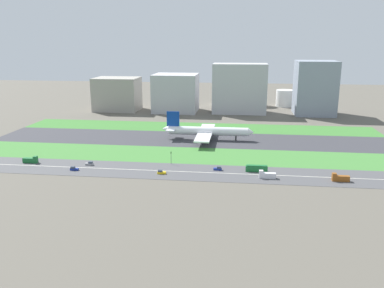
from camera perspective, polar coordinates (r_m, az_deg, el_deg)
name	(u,v)px	position (r m, az deg, el deg)	size (l,w,h in m)	color
ground_plane	(192,139)	(283.87, 0.00, 0.68)	(800.00, 800.00, 0.00)	#5B564C
runway	(192,139)	(283.86, 0.00, 0.69)	(280.00, 46.00, 0.10)	#38383D
grass_median_north	(198,127)	(323.55, 0.90, 2.41)	(280.00, 36.00, 0.10)	#3D7A33
grass_median_south	(184,155)	(244.59, -1.20, -1.58)	(280.00, 36.00, 0.10)	#427F38
highway	(175,171)	(214.40, -2.44, -3.93)	(280.00, 28.00, 0.10)	#4C4C4F
highway_centerline	(175,171)	(214.39, -2.44, -3.91)	(266.00, 0.50, 0.01)	silver
airliner	(206,131)	(281.42, 1.98, 1.86)	(65.00, 56.00, 19.70)	white
truck_0	(340,178)	(212.32, 20.41, -4.58)	(8.40, 2.50, 4.00)	brown
car_2	(161,172)	(210.62, -4.42, -4.05)	(4.40, 1.80, 2.00)	yellow
truck_2	(267,175)	(206.85, 10.65, -4.39)	(8.40, 2.50, 4.00)	silver
car_3	(74,169)	(224.93, -16.52, -3.41)	(4.40, 1.80, 2.00)	navy
car_1	(218,169)	(216.42, 3.74, -3.52)	(4.40, 1.80, 2.00)	navy
truck_1	(31,160)	(246.51, -22.05, -2.15)	(8.40, 2.50, 4.00)	#19662D
car_0	(90,164)	(231.84, -14.43, -2.73)	(4.40, 1.80, 2.00)	#99999E
bus_0	(257,168)	(216.02, 9.22, -3.47)	(11.60, 2.50, 3.50)	#19662D
traffic_light	(171,157)	(226.09, -3.01, -1.83)	(0.36, 0.50, 7.20)	#4C4C51
terminal_building	(117,94)	(410.22, -10.63, 7.04)	(43.23, 32.99, 32.60)	#9E998E
hangar_building	(176,93)	(395.98, -2.33, 7.31)	(42.31, 38.34, 36.66)	#B2B2B7
office_tower	(240,88)	(390.04, 6.81, 7.89)	(51.28, 27.84, 47.19)	#B2B2B7
cargo_warehouse	(315,88)	(395.76, 17.17, 7.67)	(36.61, 36.12, 50.20)	gray
fuel_tank_west	(223,99)	(437.22, 4.43, 6.49)	(23.27, 23.27, 14.40)	silver
fuel_tank_centre	(256,98)	(436.90, 9.15, 6.44)	(23.31, 23.31, 15.92)	silver
fuel_tank_east	(285,98)	(438.90, 13.13, 6.39)	(18.74, 18.74, 17.59)	silver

